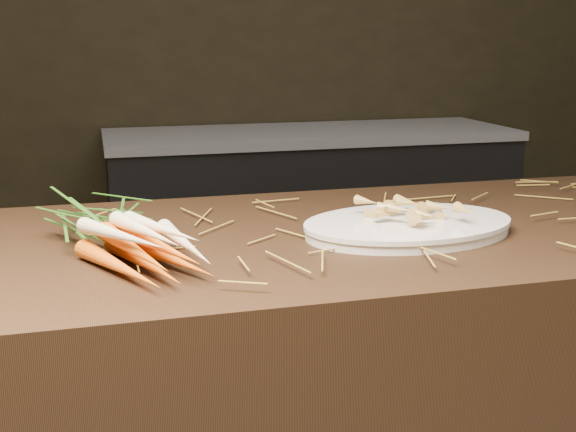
# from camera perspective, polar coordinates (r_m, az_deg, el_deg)

# --- Properties ---
(back_counter) EXTENTS (1.82, 0.62, 0.84)m
(back_counter) POSITION_cam_1_polar(r_m,az_deg,el_deg) (3.33, 1.79, -0.35)
(back_counter) COLOR black
(back_counter) RESTS_ON ground
(straw_bedding) EXTENTS (1.40, 0.60, 0.02)m
(straw_bedding) POSITION_cam_1_polar(r_m,az_deg,el_deg) (1.41, 12.52, -0.15)
(straw_bedding) COLOR olive
(straw_bedding) RESTS_ON main_counter
(root_veg_bunch) EXTENTS (0.29, 0.46, 0.08)m
(root_veg_bunch) POSITION_cam_1_polar(r_m,az_deg,el_deg) (1.21, -13.66, -1.02)
(root_veg_bunch) COLOR #DC590D
(root_veg_bunch) RESTS_ON main_counter
(serving_platter) EXTENTS (0.41, 0.29, 0.02)m
(serving_platter) POSITION_cam_1_polar(r_m,az_deg,el_deg) (1.32, 9.48, -0.94)
(serving_platter) COLOR white
(serving_platter) RESTS_ON main_counter
(roasted_veg_heap) EXTENTS (0.20, 0.15, 0.04)m
(roasted_veg_heap) POSITION_cam_1_polar(r_m,az_deg,el_deg) (1.31, 9.54, 0.40)
(roasted_veg_heap) COLOR #A68338
(roasted_veg_heap) RESTS_ON serving_platter
(serving_fork) EXTENTS (0.03, 0.15, 0.00)m
(serving_fork) POSITION_cam_1_polar(r_m,az_deg,el_deg) (1.37, 14.90, -0.12)
(serving_fork) COLOR silver
(serving_fork) RESTS_ON serving_platter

